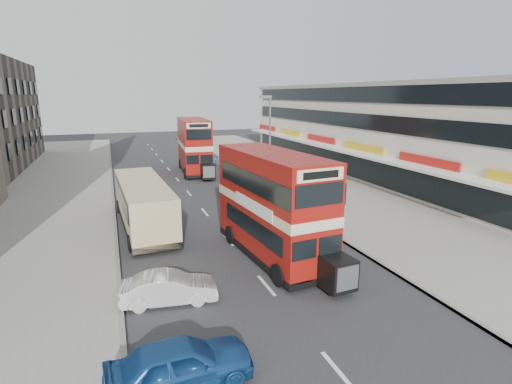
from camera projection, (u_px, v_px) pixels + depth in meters
name	position (u px, v px, depth m)	size (l,w,h in m)	color
ground	(285.00, 308.00, 15.77)	(160.00, 160.00, 0.00)	#28282B
road_surface	(189.00, 193.00, 34.02)	(12.00, 90.00, 0.01)	#28282B
pavement_right	(314.00, 182.00, 38.00)	(12.00, 90.00, 0.15)	gray
pavement_left	(30.00, 206.00, 29.99)	(12.00, 90.00, 0.15)	gray
kerb_left	(113.00, 199.00, 31.96)	(0.20, 90.00, 0.16)	gray
kerb_right	(256.00, 187.00, 36.03)	(0.20, 90.00, 0.16)	gray
commercial_row	(375.00, 129.00, 41.38)	(9.90, 46.20, 9.30)	beige
street_lamp	(269.00, 137.00, 33.23)	(1.00, 0.20, 8.12)	slate
bus_main	(273.00, 205.00, 20.09)	(3.41, 9.63, 5.26)	black
bus_second	(194.00, 146.00, 42.52)	(3.45, 10.17, 5.50)	black
coach	(143.00, 203.00, 25.01)	(3.11, 10.41, 2.73)	black
car_left_near	(181.00, 363.00, 11.42)	(1.70, 4.23, 1.44)	navy
car_left_front	(169.00, 288.00, 16.04)	(1.33, 3.82, 1.26)	silver
car_right_a	(246.00, 187.00, 33.53)	(1.80, 4.44, 1.29)	maroon
car_right_b	(245.00, 180.00, 36.58)	(1.82, 3.94, 1.10)	#C77513
car_right_c	(208.00, 159.00, 47.51)	(1.64, 4.07, 1.39)	#588AB1
pedestrian_near	(296.00, 189.00, 31.04)	(0.68, 0.46, 1.85)	gray
pedestrian_far	(243.00, 157.00, 47.34)	(0.92, 0.38, 1.56)	gray
cyclist	(228.00, 182.00, 34.97)	(0.64, 1.54, 2.07)	gray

